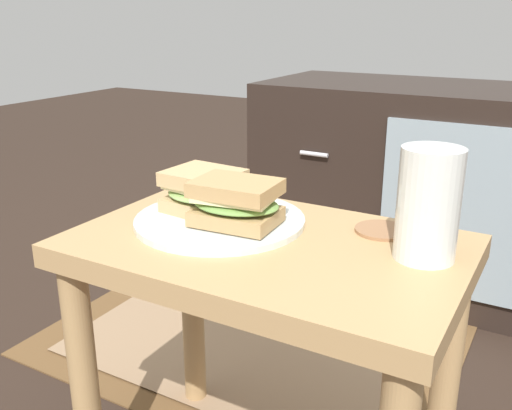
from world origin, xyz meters
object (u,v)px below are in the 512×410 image
sandwich_front (204,191)px  plate (220,220)px  tv_cabinet (429,188)px  sandwich_back (236,202)px  coaster (382,230)px  beer_glass (428,207)px

sandwich_front → plate: bearing=-20.3°
tv_cabinet → sandwich_front: tv_cabinet is taller
tv_cabinet → sandwich_back: (-0.08, -0.94, 0.21)m
coaster → sandwich_front: bearing=-164.4°
sandwich_front → sandwich_back: bearing=-20.3°
tv_cabinet → sandwich_back: 0.97m
sandwich_front → beer_glass: size_ratio=0.86×
sandwich_back → beer_glass: 0.27m
plate → coaster: 0.25m
plate → sandwich_front: size_ratio=2.04×
tv_cabinet → beer_glass: beer_glass is taller
tv_cabinet → plate: size_ratio=3.64×
plate → tv_cabinet: bearing=82.9°
sandwich_back → coaster: size_ratio=1.72×
plate → coaster: plate is taller
tv_cabinet → sandwich_front: size_ratio=7.42×
plate → sandwich_back: size_ratio=1.91×
sandwich_front → sandwich_back: 0.08m
tv_cabinet → sandwich_back: bearing=-94.6°
sandwich_front → beer_glass: beer_glass is taller
sandwich_back → plate: bearing=159.7°
tv_cabinet → plate: bearing=-97.1°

